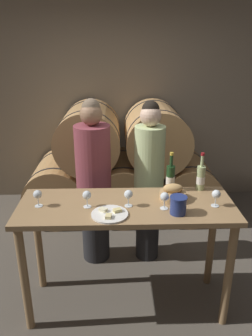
# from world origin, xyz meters

# --- Properties ---
(ground_plane) EXTENTS (10.00, 10.00, 0.00)m
(ground_plane) POSITION_xyz_m (0.00, 0.00, 0.00)
(ground_plane) COLOR #564F44
(stone_wall_back) EXTENTS (10.00, 0.12, 3.20)m
(stone_wall_back) POSITION_xyz_m (0.00, 2.21, 1.60)
(stone_wall_back) COLOR gray
(stone_wall_back) RESTS_ON ground_plane
(barrel_stack) EXTENTS (2.35, 0.96, 1.41)m
(barrel_stack) POSITION_xyz_m (0.00, 1.61, 0.63)
(barrel_stack) COLOR tan
(barrel_stack) RESTS_ON ground_plane
(tasting_table) EXTENTS (1.65, 0.59, 0.95)m
(tasting_table) POSITION_xyz_m (0.00, 0.00, 0.80)
(tasting_table) COLOR #99754C
(tasting_table) RESTS_ON ground_plane
(person_left) EXTENTS (0.33, 0.33, 1.64)m
(person_left) POSITION_xyz_m (-0.29, 0.66, 0.84)
(person_left) COLOR #232326
(person_left) RESTS_ON ground_plane
(person_right) EXTENTS (0.28, 0.28, 1.62)m
(person_right) POSITION_xyz_m (0.23, 0.66, 0.84)
(person_right) COLOR #232326
(person_right) RESTS_ON ground_plane
(wine_bottle_red) EXTENTS (0.07, 0.07, 0.33)m
(wine_bottle_red) POSITION_xyz_m (0.37, 0.25, 1.06)
(wine_bottle_red) COLOR #193819
(wine_bottle_red) RESTS_ON tasting_table
(wine_bottle_white) EXTENTS (0.07, 0.07, 0.32)m
(wine_bottle_white) POSITION_xyz_m (0.62, 0.25, 1.06)
(wine_bottle_white) COLOR #ADBC7F
(wine_bottle_white) RESTS_ON tasting_table
(blue_crock) EXTENTS (0.12, 0.12, 0.13)m
(blue_crock) POSITION_xyz_m (0.36, -0.15, 1.02)
(blue_crock) COLOR navy
(blue_crock) RESTS_ON tasting_table
(bread_basket) EXTENTS (0.20, 0.20, 0.13)m
(bread_basket) POSITION_xyz_m (0.36, 0.08, 1.00)
(bread_basket) COLOR tan
(bread_basket) RESTS_ON tasting_table
(cheese_plate) EXTENTS (0.26, 0.26, 0.04)m
(cheese_plate) POSITION_xyz_m (-0.12, -0.16, 0.96)
(cheese_plate) COLOR white
(cheese_plate) RESTS_ON tasting_table
(wine_glass_far_left) EXTENTS (0.07, 0.07, 0.13)m
(wine_glass_far_left) POSITION_xyz_m (-0.66, -0.01, 1.04)
(wine_glass_far_left) COLOR white
(wine_glass_far_left) RESTS_ON tasting_table
(wine_glass_left) EXTENTS (0.07, 0.07, 0.13)m
(wine_glass_left) POSITION_xyz_m (-0.29, -0.03, 1.04)
(wine_glass_left) COLOR white
(wine_glass_left) RESTS_ON tasting_table
(wine_glass_center) EXTENTS (0.07, 0.07, 0.13)m
(wine_glass_center) POSITION_xyz_m (0.01, -0.03, 1.04)
(wine_glass_center) COLOR white
(wine_glass_center) RESTS_ON tasting_table
(wine_glass_right) EXTENTS (0.07, 0.07, 0.13)m
(wine_glass_right) POSITION_xyz_m (0.28, -0.07, 1.04)
(wine_glass_right) COLOR white
(wine_glass_right) RESTS_ON tasting_table
(wine_glass_far_right) EXTENTS (0.07, 0.07, 0.13)m
(wine_glass_far_right) POSITION_xyz_m (0.66, -0.04, 1.04)
(wine_glass_far_right) COLOR white
(wine_glass_far_right) RESTS_ON tasting_table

